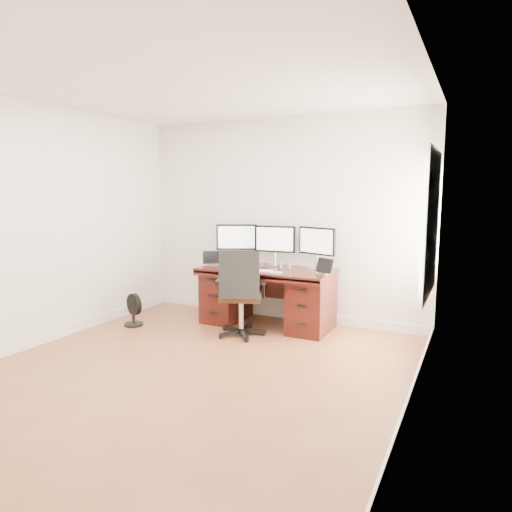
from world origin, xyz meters
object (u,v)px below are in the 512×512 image
at_px(office_chair, 241,308).
at_px(floor_fan, 133,310).
at_px(monitor_center, 275,240).
at_px(desk, 267,295).
at_px(keyboard, 261,271).

relative_size(office_chair, floor_fan, 2.53).
distance_m(office_chair, monitor_center, 1.10).
bearing_deg(office_chair, monitor_center, 61.82).
xyz_separation_m(office_chair, floor_fan, (-1.46, -0.22, -0.15)).
height_order(desk, monitor_center, monitor_center).
relative_size(desk, monitor_center, 3.09).
bearing_deg(desk, monitor_center, 89.97).
distance_m(office_chair, floor_fan, 1.48).
height_order(office_chair, floor_fan, office_chair).
height_order(desk, office_chair, office_chair).
distance_m(desk, keyboard, 0.43).
relative_size(floor_fan, keyboard, 1.42).
distance_m(floor_fan, keyboard, 1.75).
bearing_deg(monitor_center, desk, -95.35).
xyz_separation_m(desk, monitor_center, (0.00, 0.24, 0.68)).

